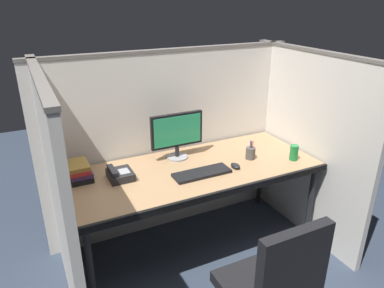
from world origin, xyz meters
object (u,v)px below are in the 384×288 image
Objects in this scene: monitor_center at (177,133)px; computer_mouse at (235,166)px; book_stack at (79,171)px; keyboard_main at (201,173)px; desk_phone at (120,174)px; desk at (196,175)px; soda_can at (294,153)px; pen_cup at (250,153)px.

monitor_center reaches higher than computer_mouse.
computer_mouse is 0.43× the size of book_stack.
keyboard_main is 0.28m from computer_mouse.
desk is at bearing -10.01° from desk_phone.
desk is 0.81m from soda_can.
soda_can is 0.34m from pen_cup.
desk is 0.31m from computer_mouse.
keyboard_main is 2.64× the size of pen_cup.
monitor_center is 0.40m from keyboard_main.
keyboard_main is 0.87m from book_stack.
desk is at bearing -15.14° from book_stack.
desk_phone is at bearing -164.39° from monitor_center.
desk_phone reaches higher than keyboard_main.
desk is 0.57m from desk_phone.
monitor_center is 0.79m from book_stack.
keyboard_main is at bearing -19.97° from desk_phone.
book_stack is 0.29m from desk_phone.
desk_phone is at bearing 172.93° from pen_cup.
monitor_center is (-0.04, 0.24, 0.27)m from desk.
desk_phone reaches higher than computer_mouse.
soda_can is 0.75× the size of pen_cup.
desk_phone is (-0.55, 0.20, 0.02)m from keyboard_main.
book_stack is (-0.81, 0.32, 0.05)m from keyboard_main.
book_stack reaches higher than keyboard_main.
keyboard_main is 0.49m from pen_cup.
soda_can is (0.77, -0.20, 0.11)m from desk.
desk is 0.12m from keyboard_main.
computer_mouse is 0.51× the size of desk_phone.
monitor_center reaches higher than desk.
keyboard_main is (0.04, -0.34, -0.20)m from monitor_center.
book_stack is at bearing 158.26° from keyboard_main.
monitor_center is at bearing 151.68° from soda_can.
desk_phone reaches higher than desk.
book_stack is at bearing 154.61° from desk_phone.
computer_mouse is at bearing -14.48° from desk_phone.
soda_can reaches higher than desk.
keyboard_main is 0.59m from desk_phone.
monitor_center is 0.56m from desk_phone.
monitor_center is at bearing 15.61° from desk_phone.
pen_cup is (-0.30, 0.17, -0.01)m from soda_can.
soda_can is at bearing -9.27° from computer_mouse.
desk_phone is (-0.84, 0.22, 0.02)m from computer_mouse.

